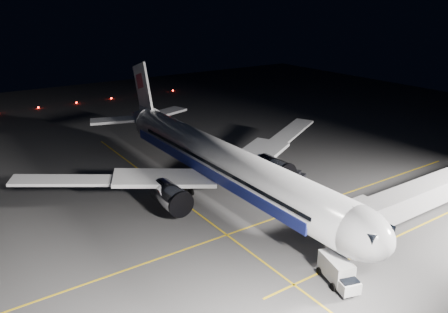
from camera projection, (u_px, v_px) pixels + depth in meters
ground at (222, 195)px, 64.48m from camera, size 200.00×200.00×0.00m
guide_line_main at (265, 222)px, 56.71m from camera, size 0.25×80.00×0.01m
guide_line_cross at (187, 205)px, 61.31m from camera, size 70.00×0.25×0.01m
guide_line_side at (392, 239)px, 52.66m from camera, size 0.25×40.00×0.01m
airliner at (218, 160)px, 63.56m from camera, size 61.48×54.22×16.64m
jet_bridge at (436, 189)px, 55.35m from camera, size 3.60×34.40×6.30m
taxiway_lights at (76, 103)px, 120.39m from camera, size 0.44×60.44×0.44m
service_truck at (338, 271)px, 43.98m from camera, size 5.58×3.50×2.67m
baggage_tug at (297, 177)px, 68.84m from camera, size 3.11×2.84×1.84m
safety_cone_a at (271, 200)px, 62.02m from camera, size 0.38×0.38×0.57m
safety_cone_b at (303, 186)px, 66.91m from camera, size 0.36×0.36×0.55m
safety_cone_c at (256, 193)px, 64.34m from camera, size 0.36×0.36×0.54m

